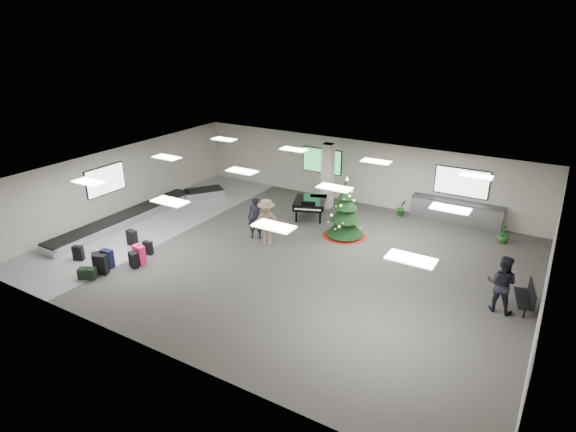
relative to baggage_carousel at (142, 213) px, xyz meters
The scene contains 21 objects.
ground 7.84m from the baggage_carousel, ahead, with size 18.00×18.00×0.00m, color #373432.
room_envelope 7.79m from the baggage_carousel, ahead, with size 18.02×14.02×3.21m.
baggage_carousel is the anchor object (origin of this frame).
service_counter 14.50m from the baggage_carousel, 27.67° to the left, with size 4.05×0.65×1.08m.
suitcase_0 5.49m from the baggage_carousel, 58.82° to the right, with size 0.55×0.42×0.78m.
suitcase_1 5.32m from the baggage_carousel, 60.80° to the right, with size 0.53×0.42×0.74m.
pink_suitcase 4.85m from the baggage_carousel, 44.67° to the right, with size 0.51×0.34×0.77m.
suitcase_3 4.10m from the baggage_carousel, 40.50° to the right, with size 0.39×0.25×0.56m.
navy_suitcase 4.97m from the baggage_carousel, 58.14° to the right, with size 0.48×0.30×0.73m.
suitcase_5 4.57m from the baggage_carousel, 74.81° to the right, with size 0.45×0.36×0.61m.
green_duffel 5.86m from the baggage_carousel, 62.49° to the right, with size 0.68×0.56×0.43m.
suitcase_7 5.10m from the baggage_carousel, 47.15° to the right, with size 0.47×0.35×0.63m.
suitcase_8 3.07m from the baggage_carousel, 51.01° to the right, with size 0.46×0.29×0.67m.
christmas_tree 9.55m from the baggage_carousel, 17.77° to the left, with size 1.88×1.88×2.69m.
grand_piano 7.90m from the baggage_carousel, 30.20° to the left, with size 1.93×2.19×1.04m.
bench 16.45m from the baggage_carousel, ahead, with size 0.74×1.43×0.86m.
traveler_a 6.03m from the baggage_carousel, ahead, with size 0.69×0.45×1.88m, color black.
traveler_b 6.70m from the baggage_carousel, ahead, with size 1.26×0.73×1.96m, color #836B51.
traveler_bench 15.68m from the baggage_carousel, ahead, with size 0.93×0.72×1.91m, color black.
potted_plant_left 12.22m from the baggage_carousel, 31.53° to the left, with size 0.46×0.37×0.83m, color #16461C.
potted_plant_right 16.06m from the baggage_carousel, 20.73° to the left, with size 0.45×0.45×0.80m, color #16461C.
Camera 1 is at (8.80, -14.64, 8.56)m, focal length 30.00 mm.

